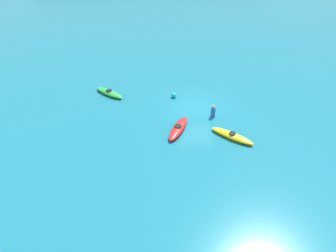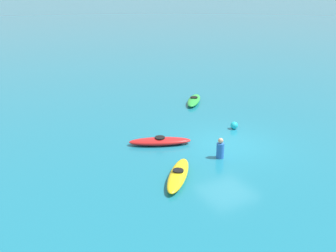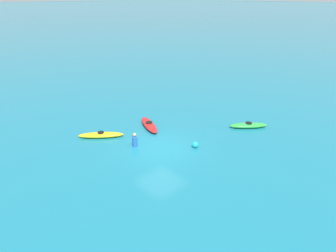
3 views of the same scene
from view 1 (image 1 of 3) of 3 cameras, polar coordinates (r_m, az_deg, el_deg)
name	(u,v)px [view 1 (image 1 of 3)]	position (r m, az deg, el deg)	size (l,w,h in m)	color
ground_plane	(196,107)	(23.68, 4.88, 3.25)	(600.00, 600.00, 0.00)	#19728C
kayak_green	(109,93)	(25.45, -10.04, 5.66)	(2.43, 2.21, 0.37)	green
kayak_yellow	(232,136)	(20.88, 10.92, -1.65)	(2.61, 2.34, 0.37)	yellow
kayak_red	(178,128)	(21.15, 1.74, -0.40)	(1.79, 2.85, 0.37)	red
buoy_cyan	(174,95)	(24.68, 1.00, 5.31)	(0.37, 0.37, 0.37)	#19B7C6
person_near_shore	(213,111)	(22.60, 7.74, 2.51)	(0.42, 0.42, 0.88)	blue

